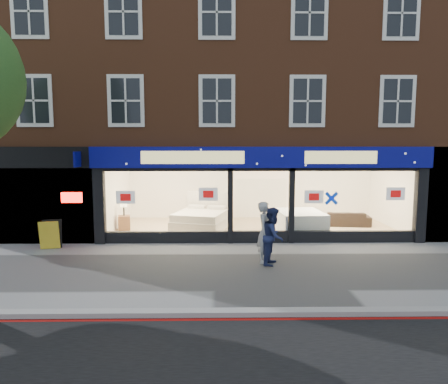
{
  "coord_description": "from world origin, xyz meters",
  "views": [
    {
      "loc": [
        -1.48,
        -10.43,
        3.33
      ],
      "look_at": [
        -1.27,
        2.5,
        1.83
      ],
      "focal_mm": 32.0,
      "sensor_mm": 36.0,
      "label": 1
    }
  ],
  "objects_px": {
    "mattress_stack": "(300,222)",
    "a_board": "(51,234)",
    "sofa": "(345,219)",
    "pedestrian_grey": "(265,232)",
    "display_bed": "(202,218)",
    "pedestrian_blue": "(273,236)"
  },
  "relations": [
    {
      "from": "mattress_stack",
      "to": "a_board",
      "type": "relative_size",
      "value": 2.26
    },
    {
      "from": "a_board",
      "to": "sofa",
      "type": "bearing_deg",
      "value": 4.62
    },
    {
      "from": "sofa",
      "to": "pedestrian_grey",
      "type": "bearing_deg",
      "value": 58.05
    },
    {
      "from": "sofa",
      "to": "pedestrian_grey",
      "type": "height_order",
      "value": "pedestrian_grey"
    },
    {
      "from": "display_bed",
      "to": "sofa",
      "type": "height_order",
      "value": "display_bed"
    },
    {
      "from": "mattress_stack",
      "to": "a_board",
      "type": "height_order",
      "value": "a_board"
    },
    {
      "from": "mattress_stack",
      "to": "display_bed",
      "type": "bearing_deg",
      "value": 165.83
    },
    {
      "from": "display_bed",
      "to": "mattress_stack",
      "type": "bearing_deg",
      "value": 1.68
    },
    {
      "from": "pedestrian_blue",
      "to": "mattress_stack",
      "type": "bearing_deg",
      "value": -2.71
    },
    {
      "from": "mattress_stack",
      "to": "pedestrian_blue",
      "type": "height_order",
      "value": "pedestrian_blue"
    },
    {
      "from": "sofa",
      "to": "a_board",
      "type": "relative_size",
      "value": 2.08
    },
    {
      "from": "pedestrian_grey",
      "to": "pedestrian_blue",
      "type": "bearing_deg",
      "value": -119.14
    },
    {
      "from": "sofa",
      "to": "pedestrian_blue",
      "type": "xyz_separation_m",
      "value": [
        -3.62,
        -4.97,
        0.42
      ]
    },
    {
      "from": "pedestrian_grey",
      "to": "pedestrian_blue",
      "type": "height_order",
      "value": "pedestrian_grey"
    },
    {
      "from": "sofa",
      "to": "mattress_stack",
      "type": "bearing_deg",
      "value": 37.7
    },
    {
      "from": "pedestrian_blue",
      "to": "display_bed",
      "type": "bearing_deg",
      "value": 44.71
    },
    {
      "from": "sofa",
      "to": "a_board",
      "type": "bearing_deg",
      "value": 23.57
    },
    {
      "from": "display_bed",
      "to": "a_board",
      "type": "distance_m",
      "value": 5.57
    },
    {
      "from": "mattress_stack",
      "to": "pedestrian_blue",
      "type": "relative_size",
      "value": 1.31
    },
    {
      "from": "pedestrian_grey",
      "to": "display_bed",
      "type": "bearing_deg",
      "value": 42.65
    },
    {
      "from": "a_board",
      "to": "pedestrian_blue",
      "type": "xyz_separation_m",
      "value": [
        6.98,
        -1.81,
        0.34
      ]
    },
    {
      "from": "pedestrian_grey",
      "to": "pedestrian_blue",
      "type": "distance_m",
      "value": 0.32
    }
  ]
}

